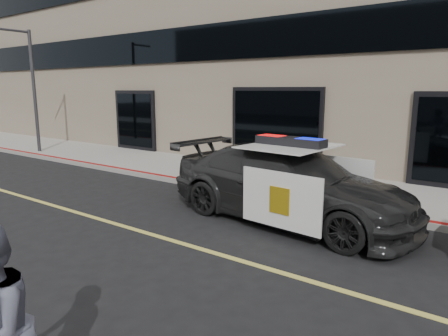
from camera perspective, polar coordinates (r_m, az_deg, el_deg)
The scene contains 6 objects.
ground at distance 8.11m, azimuth -10.66°, elevation -9.23°, with size 120.00×120.00×0.00m, color black.
sidewalk_n at distance 12.15m, azimuth 7.47°, elevation -1.88°, with size 60.00×3.50×0.15m, color gray.
building_n at distance 16.96m, azimuth 17.11°, elevation 21.60°, with size 60.00×7.00×12.00m, color #756856.
police_car at distance 8.71m, azimuth 9.26°, elevation -2.15°, with size 3.29×5.97×1.82m.
fire_hydrant at distance 11.84m, azimuth -0.62°, elevation 0.06°, with size 0.35×0.49×0.78m.
street_light at distance 18.98m, azimuth -25.72°, elevation 10.55°, with size 0.14×1.28×5.06m.
Camera 1 is at (5.55, -5.20, 2.81)m, focal length 32.00 mm.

